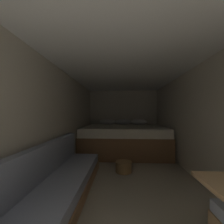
{
  "coord_description": "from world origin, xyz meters",
  "views": [
    {
      "loc": [
        -0.1,
        -0.26,
        1.16
      ],
      "look_at": [
        -0.27,
        2.74,
        1.19
      ],
      "focal_mm": 23.25,
      "sensor_mm": 36.0,
      "label": 1
    }
  ],
  "objects": [
    {
      "name": "wall_left",
      "position": [
        -1.26,
        2.33,
        1.0
      ],
      "size": [
        0.05,
        5.47,
        2.0
      ],
      "primitive_type": "cube",
      "color": "beige",
      "rests_on": "ground"
    },
    {
      "name": "ground_plane",
      "position": [
        0.0,
        2.33,
        0.0
      ],
      "size": [
        7.47,
        7.47,
        0.0
      ],
      "primitive_type": "plane",
      "color": "#A39984"
    },
    {
      "name": "ceiling_slab",
      "position": [
        0.0,
        2.33,
        2.03
      ],
      "size": [
        2.56,
        5.47,
        0.05
      ],
      "primitive_type": "cube",
      "color": "white",
      "rests_on": "wall_left"
    },
    {
      "name": "bed",
      "position": [
        0.0,
        4.12,
        0.4
      ],
      "size": [
        2.34,
        1.84,
        0.97
      ],
      "color": "brown",
      "rests_on": "ground"
    },
    {
      "name": "wall_right",
      "position": [
        1.26,
        2.33,
        1.0
      ],
      "size": [
        0.05,
        5.47,
        2.0
      ],
      "primitive_type": "cube",
      "color": "beige",
      "rests_on": "ground"
    },
    {
      "name": "sofa_left",
      "position": [
        -0.95,
        1.47,
        0.23
      ],
      "size": [
        0.65,
        2.75,
        0.74
      ],
      "color": "#9E7247",
      "rests_on": "ground"
    },
    {
      "name": "wicker_basket",
      "position": [
        -0.04,
        2.64,
        0.1
      ],
      "size": [
        0.32,
        0.32,
        0.2
      ],
      "color": "olive",
      "rests_on": "ground"
    },
    {
      "name": "wall_back",
      "position": [
        0.0,
        5.09,
        1.0
      ],
      "size": [
        2.56,
        0.05,
        2.0
      ],
      "primitive_type": "cube",
      "color": "beige",
      "rests_on": "ground"
    }
  ]
}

